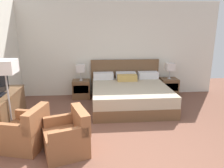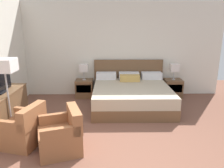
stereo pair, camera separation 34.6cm
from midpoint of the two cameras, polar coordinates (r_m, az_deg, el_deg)
name	(u,v)px [view 1 (the left image)]	position (r m, az deg, el deg)	size (l,w,h in m)	color
ground_plane	(126,158)	(3.80, 0.83, -18.70)	(10.24, 10.24, 0.00)	brown
wall_back	(110,50)	(6.63, -2.05, 8.96)	(6.49, 0.06, 2.78)	silver
bed	(130,94)	(5.88, 2.96, -2.72)	(2.07, 2.07, 1.10)	brown
nightstand_left	(81,89)	(6.57, -9.50, -1.33)	(0.51, 0.43, 0.53)	brown
nightstand_right	(169,87)	(6.87, 13.20, -0.78)	(0.51, 0.43, 0.53)	brown
table_lamp_left	(81,68)	(6.42, -9.75, 4.01)	(0.25, 0.25, 0.47)	#B7B7BC
table_lamp_right	(170,67)	(6.73, 13.52, 4.32)	(0.25, 0.25, 0.47)	#B7B7BC
dresser	(4,111)	(5.14, -28.25, -6.30)	(0.50, 1.43, 0.76)	brown
armchair_by_window	(26,133)	(4.28, -23.73, -11.57)	(0.84, 0.84, 0.76)	#935B38
armchair_companion	(68,137)	(3.90, -13.98, -13.39)	(0.87, 0.86, 0.76)	#935B38
floor_lamp	(5,71)	(4.50, -28.17, 2.92)	(0.39, 0.39, 1.51)	#B7B7BC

